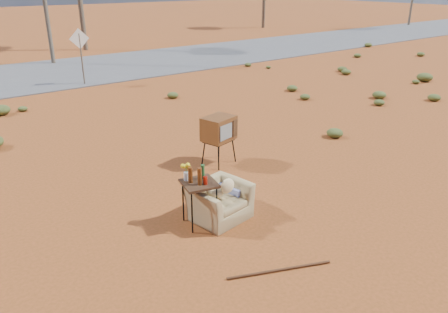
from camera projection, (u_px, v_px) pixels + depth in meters
ground at (251, 215)px, 7.88m from camera, size 140.00×140.00×0.00m
highway at (25, 77)px, 18.90m from camera, size 140.00×7.00×0.04m
armchair at (222, 196)px, 7.70m from camera, size 1.23×0.90×0.86m
tv_unit at (219, 129)px, 9.76m from camera, size 0.81×0.71×1.12m
side_table at (196, 181)px, 7.29m from camera, size 0.66×0.66×1.11m
rusty_bar at (279, 270)px, 6.35m from camera, size 1.48×0.65×0.04m
road_sign at (80, 47)px, 16.98m from camera, size 0.78×0.06×2.19m
scrub_patch at (107, 148)px, 10.61m from camera, size 17.49×8.07×0.33m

